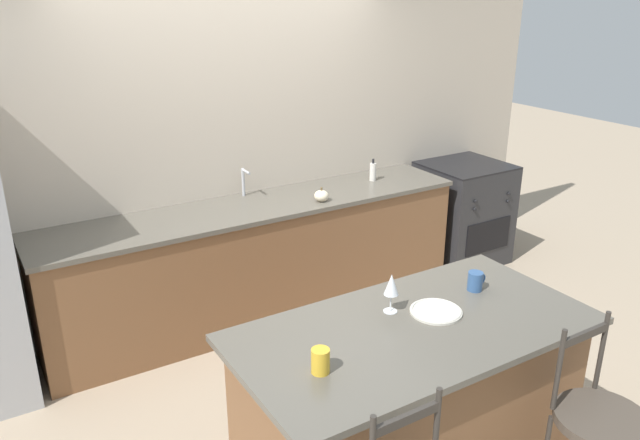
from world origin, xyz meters
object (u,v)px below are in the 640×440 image
(wine_glass, at_px, (391,285))
(tumbler_cup, at_px, (320,361))
(coffee_mug, at_px, (475,281))
(pumpkin_decoration, at_px, (321,196))
(soap_bottle, at_px, (373,172))
(dinner_plate, at_px, (436,311))
(oven_range, at_px, (462,212))
(bar_stool_far, at_px, (597,435))

(wine_glass, xyz_separation_m, tumbler_cup, (-0.57, -0.26, -0.09))
(coffee_mug, height_order, pumpkin_decoration, coffee_mug)
(soap_bottle, bearing_deg, wine_glass, -123.65)
(dinner_plate, relative_size, tumbler_cup, 2.36)
(oven_range, xyz_separation_m, wine_glass, (-2.26, -1.82, 0.62))
(coffee_mug, bearing_deg, tumbler_cup, -168.98)
(bar_stool_far, distance_m, pumpkin_decoration, 2.55)
(bar_stool_far, distance_m, coffee_mug, 0.93)
(oven_range, relative_size, wine_glass, 4.55)
(tumbler_cup, bearing_deg, bar_stool_far, -28.52)
(coffee_mug, bearing_deg, pumpkin_decoration, 87.65)
(wine_glass, height_order, coffee_mug, wine_glass)
(oven_range, xyz_separation_m, dinner_plate, (-2.07, -1.95, 0.48))
(dinner_plate, distance_m, coffee_mug, 0.36)
(wine_glass, distance_m, pumpkin_decoration, 1.76)
(soap_bottle, bearing_deg, dinner_plate, -117.88)
(pumpkin_decoration, bearing_deg, oven_range, 5.97)
(wine_glass, relative_size, tumbler_cup, 1.86)
(dinner_plate, xyz_separation_m, coffee_mug, (0.35, 0.08, 0.04))
(coffee_mug, distance_m, pumpkin_decoration, 1.70)
(wine_glass, relative_size, soap_bottle, 1.11)
(oven_range, distance_m, tumbler_cup, 3.56)
(bar_stool_far, xyz_separation_m, dinner_plate, (-0.35, 0.74, 0.39))
(bar_stool_far, relative_size, dinner_plate, 4.14)
(coffee_mug, distance_m, tumbler_cup, 1.13)
(pumpkin_decoration, bearing_deg, soap_bottle, 19.63)
(pumpkin_decoration, bearing_deg, tumbler_cup, -121.61)
(wine_glass, relative_size, coffee_mug, 1.80)
(bar_stool_far, xyz_separation_m, tumbler_cup, (-1.11, 0.60, 0.44))
(oven_range, bearing_deg, wine_glass, -141.14)
(dinner_plate, height_order, pumpkin_decoration, pumpkin_decoration)
(dinner_plate, distance_m, tumbler_cup, 0.77)
(bar_stool_far, distance_m, soap_bottle, 2.87)
(oven_range, height_order, pumpkin_decoration, pumpkin_decoration)
(pumpkin_decoration, bearing_deg, coffee_mug, -92.35)
(wine_glass, height_order, tumbler_cup, wine_glass)
(pumpkin_decoration, height_order, soap_bottle, soap_bottle)
(tumbler_cup, relative_size, pumpkin_decoration, 1.00)
(dinner_plate, bearing_deg, coffee_mug, 13.21)
(coffee_mug, xyz_separation_m, soap_bottle, (0.72, 1.93, 0.02))
(oven_range, relative_size, pumpkin_decoration, 8.48)
(dinner_plate, distance_m, pumpkin_decoration, 1.82)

